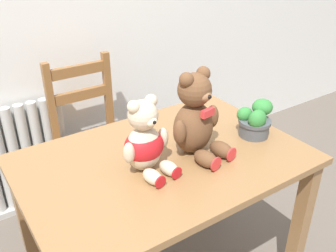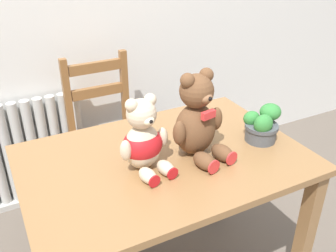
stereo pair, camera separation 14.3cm
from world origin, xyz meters
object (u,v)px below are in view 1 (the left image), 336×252
Objects in this scene: teddy_bear_left at (145,142)px; teddy_bear_right at (196,119)px; wooden_chair_behind at (95,145)px; potted_plant at (255,120)px.

teddy_bear_right is at bearing 169.80° from teddy_bear_left.
teddy_bear_left is (-0.10, -0.77, 0.43)m from wooden_chair_behind.
teddy_bear_left is 0.24m from teddy_bear_right.
teddy_bear_right reaches higher than wooden_chair_behind.
teddy_bear_left is at bearing -11.93° from teddy_bear_right.
wooden_chair_behind is at bearing 118.47° from potted_plant.
wooden_chair_behind reaches higher than potted_plant.
teddy_bear_right reaches higher than teddy_bear_left.
teddy_bear_right is (0.23, -0.01, 0.03)m from teddy_bear_left.
wooden_chair_behind is at bearing -106.22° from teddy_bear_left.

